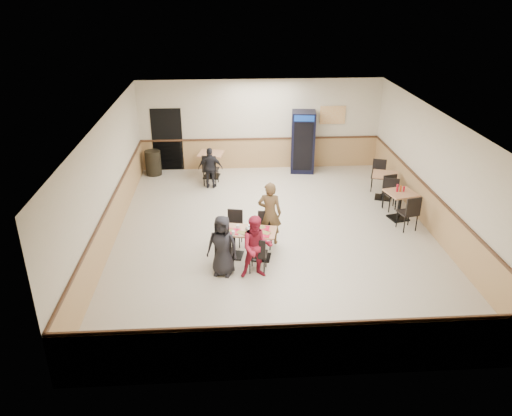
{
  "coord_description": "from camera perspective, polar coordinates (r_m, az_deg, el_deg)",
  "views": [
    {
      "loc": [
        -1.19,
        -11.15,
        5.85
      ],
      "look_at": [
        -0.5,
        -0.5,
        0.98
      ],
      "focal_mm": 35.0,
      "sensor_mm": 36.0,
      "label": 1
    }
  ],
  "objects": [
    {
      "name": "side_table_near_chair_north",
      "position": [
        14.35,
        15.35,
        1.66
      ],
      "size": [
        0.55,
        0.55,
        0.98
      ],
      "primitive_type": null,
      "rotation": [
        0.0,
        0.0,
        0.24
      ],
      "color": "black",
      "rests_on": "ground"
    },
    {
      "name": "diner_woman_left",
      "position": [
        10.72,
        -3.86,
        -4.33
      ],
      "size": [
        0.77,
        0.62,
        1.38
      ],
      "primitive_type": "imported",
      "rotation": [
        0.0,
        0.0,
        -0.3
      ],
      "color": "black",
      "rests_on": "ground"
    },
    {
      "name": "side_table_near",
      "position": [
        13.8,
        16.14,
        0.76
      ],
      "size": [
        0.87,
        0.87,
        0.77
      ],
      "rotation": [
        0.0,
        0.0,
        0.24
      ],
      "color": "black",
      "rests_on": "ground"
    },
    {
      "name": "side_table_far",
      "position": [
        15.03,
        14.46,
        2.87
      ],
      "size": [
        0.9,
        0.9,
        0.76
      ],
      "rotation": [
        0.0,
        0.0,
        -0.33
      ],
      "color": "black",
      "rests_on": "ground"
    },
    {
      "name": "back_table_chair_lone",
      "position": [
        15.64,
        -5.19,
        4.49
      ],
      "size": [
        0.56,
        0.56,
        1.04
      ],
      "primitive_type": null,
      "rotation": [
        0.0,
        0.0,
        2.95
      ],
      "color": "black",
      "rests_on": "ground"
    },
    {
      "name": "diner_man_opposite",
      "position": [
        11.93,
        1.57,
        -0.59
      ],
      "size": [
        0.64,
        0.48,
        1.58
      ],
      "primitive_type": "imported",
      "rotation": [
        0.0,
        0.0,
        2.95
      ],
      "color": "brown",
      "rests_on": "ground"
    },
    {
      "name": "trash_bin",
      "position": [
        16.79,
        -11.66,
        5.08
      ],
      "size": [
        0.51,
        0.51,
        0.81
      ],
      "primitive_type": "cylinder",
      "color": "black",
      "rests_on": "ground"
    },
    {
      "name": "ground",
      "position": [
        12.65,
        2.13,
        -3.04
      ],
      "size": [
        10.0,
        10.0,
        0.0
      ],
      "primitive_type": "plane",
      "color": "beige",
      "rests_on": "ground"
    },
    {
      "name": "pepsi_cooler",
      "position": [
        16.67,
        5.38,
        7.55
      ],
      "size": [
        0.85,
        0.86,
        2.02
      ],
      "rotation": [
        0.0,
        0.0,
        -0.12
      ],
      "color": "black",
      "rests_on": "ground"
    },
    {
      "name": "side_table_near_chair_south",
      "position": [
        13.28,
        16.97,
        -0.42
      ],
      "size": [
        0.55,
        0.55,
        0.98
      ],
      "primitive_type": null,
      "rotation": [
        0.0,
        0.0,
        3.38
      ],
      "color": "black",
      "rests_on": "ground"
    },
    {
      "name": "lone_diner",
      "position": [
        15.35,
        -5.23,
        4.57
      ],
      "size": [
        0.78,
        0.38,
        1.28
      ],
      "primitive_type": "imported",
      "rotation": [
        0.0,
        0.0,
        3.04
      ],
      "color": "black",
      "rests_on": "ground"
    },
    {
      "name": "main_table",
      "position": [
        11.44,
        -0.99,
        -3.6
      ],
      "size": [
        1.4,
        0.9,
        0.69
      ],
      "rotation": [
        0.0,
        0.0,
        -0.21
      ],
      "color": "black",
      "rests_on": "ground"
    },
    {
      "name": "room_shell",
      "position": [
        14.98,
        7.99,
        3.67
      ],
      "size": [
        10.0,
        10.0,
        10.0
      ],
      "color": "silver",
      "rests_on": "ground"
    },
    {
      "name": "back_table",
      "position": [
        16.25,
        -5.15,
        5.36
      ],
      "size": [
        0.9,
        0.9,
        0.82
      ],
      "rotation": [
        0.0,
        0.0,
        -0.19
      ],
      "color": "black",
      "rests_on": "ground"
    },
    {
      "name": "condiment_caddy",
      "position": [
        13.7,
        16.12,
        2.17
      ],
      "size": [
        0.23,
        0.06,
        0.2
      ],
      "color": "red",
      "rests_on": "side_table_near"
    },
    {
      "name": "side_table_far_chair_south",
      "position": [
        14.5,
        15.14,
        1.9
      ],
      "size": [
        0.57,
        0.57,
        0.96
      ],
      "primitive_type": null,
      "rotation": [
        0.0,
        0.0,
        2.81
      ],
      "color": "black",
      "rests_on": "ground"
    },
    {
      "name": "tabletop_clutter",
      "position": [
        11.27,
        -0.99,
        -2.6
      ],
      "size": [
        1.15,
        0.64,
        0.12
      ],
      "rotation": [
        0.0,
        0.0,
        -0.21
      ],
      "color": "red",
      "rests_on": "main_table"
    },
    {
      "name": "diner_woman_right",
      "position": [
        10.59,
        0.07,
        -4.51
      ],
      "size": [
        0.72,
        0.57,
        1.42
      ],
      "primitive_type": "imported",
      "rotation": [
        0.0,
        0.0,
        0.05
      ],
      "color": "maroon",
      "rests_on": "ground"
    },
    {
      "name": "main_chairs",
      "position": [
        11.45,
        -1.21,
        -3.69
      ],
      "size": [
        1.43,
        1.72,
        0.88
      ],
      "rotation": [
        0.0,
        0.0,
        -0.21
      ],
      "color": "black",
      "rests_on": "ground"
    },
    {
      "name": "side_table_far_chair_north",
      "position": [
        15.57,
        13.8,
        3.62
      ],
      "size": [
        0.57,
        0.57,
        0.96
      ],
      "primitive_type": null,
      "rotation": [
        0.0,
        0.0,
        -0.33
      ],
      "color": "black",
      "rests_on": "ground"
    }
  ]
}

